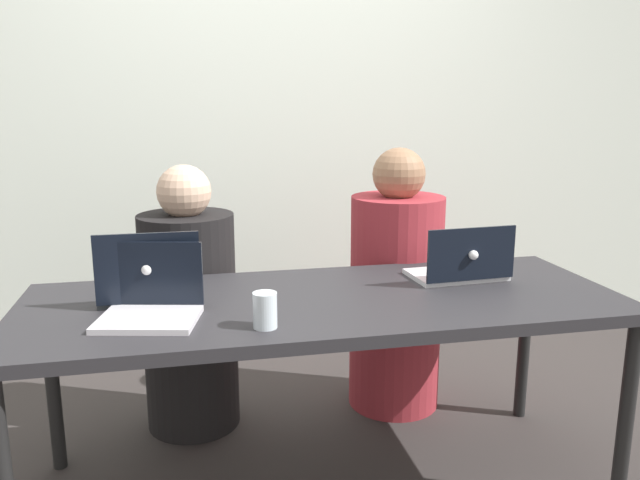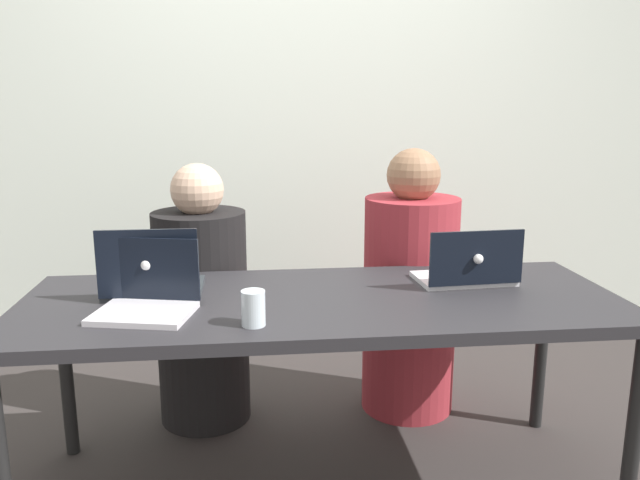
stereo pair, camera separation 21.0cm
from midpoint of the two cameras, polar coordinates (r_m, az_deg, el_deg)
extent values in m
cube|color=silver|center=(3.44, -0.80, 9.58)|extent=(5.16, 0.10, 2.32)
cube|color=#2A282C|center=(2.08, 3.12, -5.85)|extent=(1.99, 0.74, 0.04)
cylinder|color=black|center=(2.01, -24.45, -18.71)|extent=(0.05, 0.05, 0.66)
cylinder|color=black|center=(2.30, 29.27, -15.15)|extent=(0.05, 0.05, 0.66)
cylinder|color=black|center=(2.56, -20.02, -11.43)|extent=(0.05, 0.05, 0.66)
cylinder|color=black|center=(2.79, 21.65, -9.54)|extent=(0.05, 0.05, 0.66)
cylinder|color=black|center=(2.66, -8.47, -7.06)|extent=(0.42, 0.42, 0.90)
sphere|color=beige|center=(2.53, -8.86, 4.54)|extent=(0.21, 0.21, 0.21)
cylinder|color=#9D2B34|center=(2.76, 10.35, -5.92)|extent=(0.43, 0.43, 0.94)
sphere|color=#997051|center=(2.64, 10.83, 5.83)|extent=(0.22, 0.22, 0.22)
cube|color=#333A3E|center=(2.19, -12.18, -4.38)|extent=(0.32, 0.24, 0.02)
cube|color=black|center=(2.04, -12.69, -2.16)|extent=(0.32, 0.01, 0.22)
sphere|color=white|center=(2.03, -12.74, -2.27)|extent=(0.04, 0.04, 0.04)
cube|color=silver|center=(1.95, -12.89, -6.62)|extent=(0.33, 0.27, 0.02)
cube|color=black|center=(2.02, -11.99, -2.65)|extent=(0.28, 0.07, 0.20)
sphere|color=white|center=(2.03, -11.86, -2.55)|extent=(0.04, 0.04, 0.04)
cube|color=silver|center=(2.35, 15.45, -3.45)|extent=(0.35, 0.23, 0.02)
cube|color=black|center=(2.23, 16.79, -1.62)|extent=(0.34, 0.03, 0.19)
sphere|color=white|center=(2.21, 16.94, -1.70)|extent=(0.03, 0.03, 0.03)
cylinder|color=silver|center=(1.81, -2.81, -6.30)|extent=(0.07, 0.07, 0.10)
cylinder|color=silver|center=(1.82, -2.80, -7.00)|extent=(0.06, 0.06, 0.06)
camera|label=1|loc=(0.11, -87.14, 0.64)|focal=35.00mm
camera|label=2|loc=(0.11, 92.86, -0.64)|focal=35.00mm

